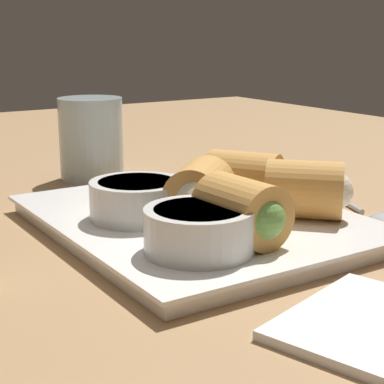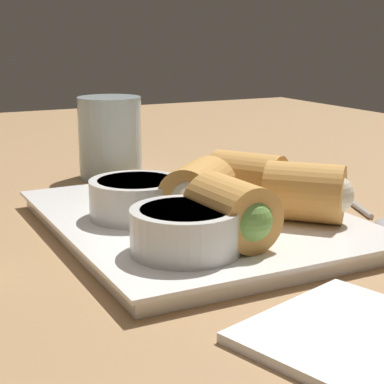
{
  "view_description": "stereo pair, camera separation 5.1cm",
  "coord_description": "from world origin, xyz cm",
  "views": [
    {
      "loc": [
        -41.48,
        28.01,
        18.35
      ],
      "look_at": [
        1.64,
        0.31,
        5.38
      ],
      "focal_mm": 60.0,
      "sensor_mm": 36.0,
      "label": 1
    },
    {
      "loc": [
        -44.02,
        23.59,
        18.35
      ],
      "look_at": [
        1.64,
        0.31,
        5.38
      ],
      "focal_mm": 60.0,
      "sensor_mm": 36.0,
      "label": 2
    }
  ],
  "objects": [
    {
      "name": "table_surface",
      "position": [
        0.0,
        0.0,
        1.0
      ],
      "size": [
        180.0,
        140.0,
        2.0
      ],
      "color": "#A87F54",
      "rests_on": "ground"
    },
    {
      "name": "serving_plate",
      "position": [
        1.64,
        0.31,
        2.76
      ],
      "size": [
        28.42,
        22.76,
        1.5
      ],
      "color": "white",
      "rests_on": "table_surface"
    },
    {
      "name": "roll_front_left",
      "position": [
        1.31,
        -5.25,
        5.85
      ],
      "size": [
        7.66,
        7.23,
        4.7
      ],
      "color": "#D19347",
      "rests_on": "serving_plate"
    },
    {
      "name": "roll_front_right",
      "position": [
        -6.75,
        1.23,
        5.85
      ],
      "size": [
        7.03,
        5.04,
        4.7
      ],
      "color": "#D19347",
      "rests_on": "serving_plate"
    },
    {
      "name": "roll_back_left",
      "position": [
        -0.7,
        0.88,
        5.85
      ],
      "size": [
        7.6,
        7.65,
        4.7
      ],
      "color": "#D19347",
      "rests_on": "serving_plate"
    },
    {
      "name": "roll_back_right",
      "position": [
        -4.43,
        -7.09,
        5.85
      ],
      "size": [
        7.64,
        7.61,
        4.7
      ],
      "color": "#D19347",
      "rests_on": "serving_plate"
    },
    {
      "name": "dipping_bowl_near",
      "position": [
        3.02,
        4.69,
        5.19
      ],
      "size": [
        7.67,
        7.67,
        3.1
      ],
      "color": "silver",
      "rests_on": "serving_plate"
    },
    {
      "name": "dipping_bowl_far",
      "position": [
        -6.51,
        4.96,
        5.19
      ],
      "size": [
        7.67,
        7.67,
        3.1
      ],
      "color": "silver",
      "rests_on": "serving_plate"
    },
    {
      "name": "napkin",
      "position": [
        -21.27,
        0.91,
        2.3
      ],
      "size": [
        15.74,
        14.42,
        0.6
      ],
      "color": "white",
      "rests_on": "table_surface"
    },
    {
      "name": "drinking_glass",
      "position": [
        23.97,
        -0.69,
        6.58
      ],
      "size": [
        7.09,
        7.09,
        9.15
      ],
      "color": "silver",
      "rests_on": "table_surface"
    }
  ]
}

